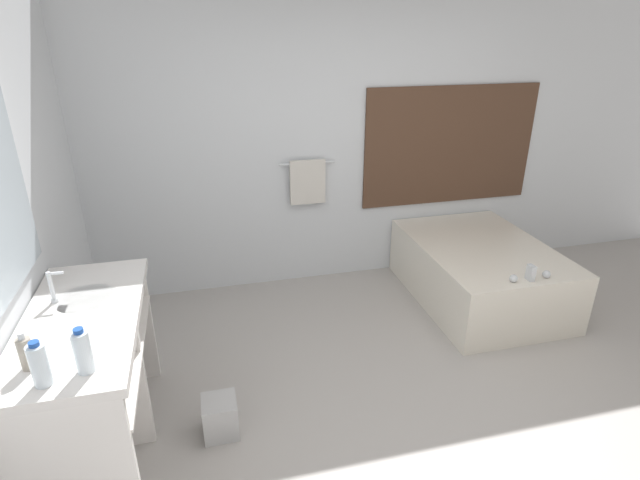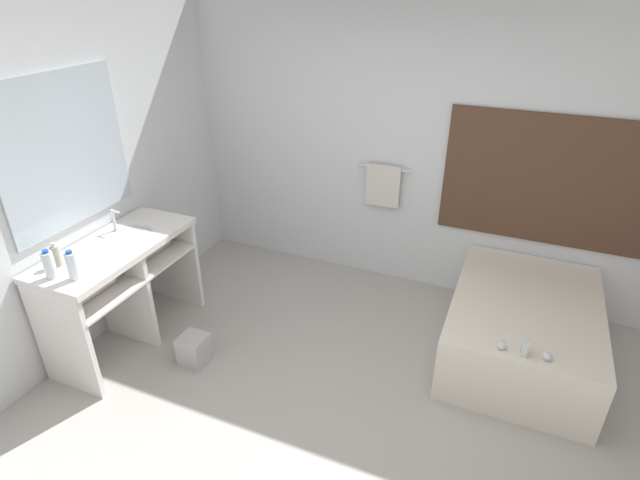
{
  "view_description": "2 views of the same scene",
  "coord_description": "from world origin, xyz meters",
  "px_view_note": "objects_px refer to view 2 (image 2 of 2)",
  "views": [
    {
      "loc": [
        -1.23,
        -2.03,
        2.29
      ],
      "look_at": [
        -0.45,
        1.11,
        0.88
      ],
      "focal_mm": 28.0,
      "sensor_mm": 36.0,
      "label": 1
    },
    {
      "loc": [
        0.84,
        -2.06,
        2.72
      ],
      "look_at": [
        -0.5,
        1.11,
        0.88
      ],
      "focal_mm": 28.0,
      "sensor_mm": 36.0,
      "label": 2
    }
  ],
  "objects_px": {
    "water_bottle_1": "(49,265)",
    "soap_dispenser": "(56,256)",
    "waste_bin": "(194,349)",
    "bathtub": "(522,326)",
    "water_bottle_2": "(72,266)"
  },
  "relations": [
    {
      "from": "water_bottle_1",
      "to": "soap_dispenser",
      "type": "relative_size",
      "value": 1.17
    },
    {
      "from": "waste_bin",
      "to": "water_bottle_1",
      "type": "bearing_deg",
      "value": -145.13
    },
    {
      "from": "bathtub",
      "to": "waste_bin",
      "type": "distance_m",
      "value": 2.58
    },
    {
      "from": "water_bottle_1",
      "to": "soap_dispenser",
      "type": "height_order",
      "value": "water_bottle_1"
    },
    {
      "from": "bathtub",
      "to": "water_bottle_2",
      "type": "relative_size",
      "value": 6.95
    },
    {
      "from": "bathtub",
      "to": "water_bottle_1",
      "type": "relative_size",
      "value": 7.13
    },
    {
      "from": "water_bottle_2",
      "to": "soap_dispenser",
      "type": "distance_m",
      "value": 0.26
    },
    {
      "from": "bathtub",
      "to": "soap_dispenser",
      "type": "bearing_deg",
      "value": -155.39
    },
    {
      "from": "water_bottle_1",
      "to": "soap_dispenser",
      "type": "xyz_separation_m",
      "value": [
        -0.09,
        0.13,
        -0.02
      ]
    },
    {
      "from": "soap_dispenser",
      "to": "waste_bin",
      "type": "height_order",
      "value": "soap_dispenser"
    },
    {
      "from": "water_bottle_1",
      "to": "water_bottle_2",
      "type": "height_order",
      "value": "water_bottle_2"
    },
    {
      "from": "bathtub",
      "to": "soap_dispenser",
      "type": "xyz_separation_m",
      "value": [
        -3.12,
        -1.43,
        0.69
      ]
    },
    {
      "from": "water_bottle_1",
      "to": "waste_bin",
      "type": "height_order",
      "value": "water_bottle_1"
    },
    {
      "from": "bathtub",
      "to": "soap_dispenser",
      "type": "distance_m",
      "value": 3.51
    },
    {
      "from": "water_bottle_1",
      "to": "water_bottle_2",
      "type": "xyz_separation_m",
      "value": [
        0.16,
        0.05,
        0.0
      ]
    }
  ]
}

